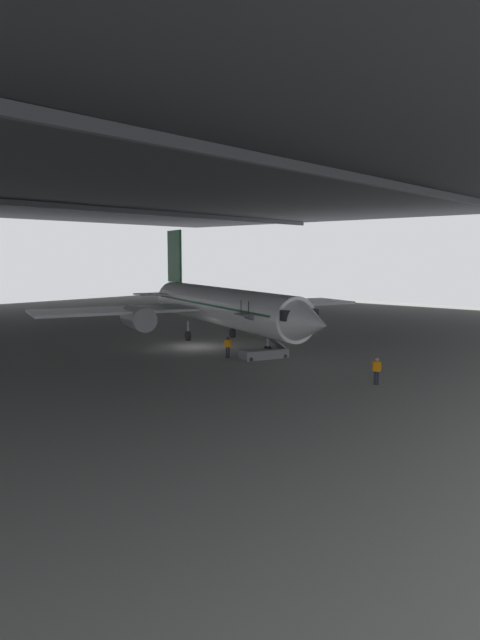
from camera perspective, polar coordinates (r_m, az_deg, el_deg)
ground_plane at (r=48.87m, az=-4.64°, el=-2.71°), size 110.00×110.00×0.00m
hangar_structure at (r=59.39m, az=-14.28°, el=13.20°), size 121.00×99.00×15.59m
airplane_main at (r=51.37m, az=-2.16°, el=1.42°), size 31.64×31.77×10.49m
boarding_stairs at (r=43.31m, az=2.33°, el=-2.93°), size 4.23×2.75×4.45m
crew_worker_near_nose at (r=35.36m, az=13.56°, el=-4.85°), size 0.33×0.52×1.66m
crew_worker_by_stairs at (r=43.46m, az=-1.23°, el=-2.60°), size 0.34×0.51×1.64m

